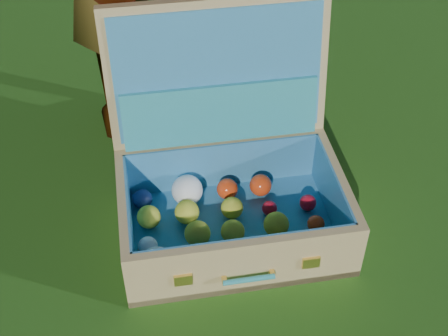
# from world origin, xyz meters

# --- Properties ---
(ground) EXTENTS (60.00, 60.00, 0.00)m
(ground) POSITION_xyz_m (0.00, 0.00, 0.00)
(ground) COLOR #215114
(ground) RESTS_ON ground
(suitcase) EXTENTS (0.66, 0.58, 0.57)m
(suitcase) POSITION_xyz_m (0.20, 0.22, 0.16)
(suitcase) COLOR tan
(suitcase) RESTS_ON ground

